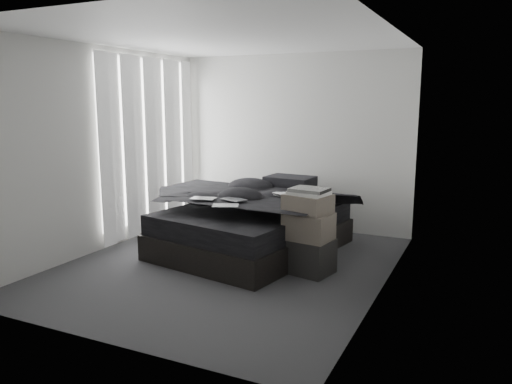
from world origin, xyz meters
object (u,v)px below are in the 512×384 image
at_px(laptop, 283,189).
at_px(side_stand, 212,206).
at_px(box_lower, 308,256).
at_px(bed, 252,238).

xyz_separation_m(laptop, side_stand, (-1.54, 0.90, -0.53)).
height_order(laptop, box_lower, laptop).
xyz_separation_m(bed, laptop, (0.43, -0.02, 0.69)).
height_order(bed, laptop, laptop).
bearing_deg(bed, box_lower, -17.60).
bearing_deg(laptop, side_stand, 178.11).
distance_m(bed, laptop, 0.81).
xyz_separation_m(bed, box_lower, (0.94, -0.50, 0.04)).
bearing_deg(box_lower, side_stand, 146.08).
bearing_deg(box_lower, bed, 151.99).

